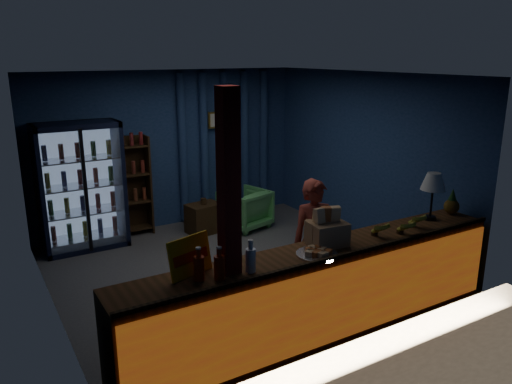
% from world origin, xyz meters
% --- Properties ---
extents(ground, '(4.60, 4.60, 0.00)m').
position_xyz_m(ground, '(0.00, 0.00, 0.00)').
color(ground, '#515154').
rests_on(ground, ground).
extents(room_walls, '(4.60, 4.60, 4.60)m').
position_xyz_m(room_walls, '(0.00, 0.00, 1.57)').
color(room_walls, navy).
rests_on(room_walls, ground).
extents(counter, '(4.40, 0.57, 0.99)m').
position_xyz_m(counter, '(0.00, -1.91, 0.48)').
color(counter, brown).
rests_on(counter, ground).
extents(support_post, '(0.16, 0.16, 2.60)m').
position_xyz_m(support_post, '(-1.05, -1.90, 1.30)').
color(support_post, maroon).
rests_on(support_post, ground).
extents(beverage_cooler, '(1.20, 0.62, 1.90)m').
position_xyz_m(beverage_cooler, '(-1.55, 1.92, 0.93)').
color(beverage_cooler, black).
rests_on(beverage_cooler, ground).
extents(bottle_shelf, '(0.50, 0.28, 1.60)m').
position_xyz_m(bottle_shelf, '(-0.70, 2.06, 0.79)').
color(bottle_shelf, '#3E2913').
rests_on(bottle_shelf, ground).
extents(curtain_folds, '(1.74, 0.14, 2.50)m').
position_xyz_m(curtain_folds, '(1.00, 2.14, 1.30)').
color(curtain_folds, navy).
rests_on(curtain_folds, room_walls).
extents(framed_picture, '(0.36, 0.04, 0.28)m').
position_xyz_m(framed_picture, '(0.85, 2.10, 1.75)').
color(framed_picture, gold).
rests_on(framed_picture, room_walls).
extents(shopkeeper, '(0.62, 0.50, 1.49)m').
position_xyz_m(shopkeeper, '(0.39, -1.28, 0.74)').
color(shopkeeper, maroon).
rests_on(shopkeeper, ground).
extents(green_chair, '(0.86, 0.88, 0.66)m').
position_xyz_m(green_chair, '(0.96, 1.38, 0.33)').
color(green_chair, '#61C367').
rests_on(green_chair, ground).
extents(side_table, '(0.58, 0.46, 0.58)m').
position_xyz_m(side_table, '(0.27, 1.52, 0.24)').
color(side_table, '#3E2913').
rests_on(side_table, ground).
extents(yellow_sign, '(0.45, 0.21, 0.36)m').
position_xyz_m(yellow_sign, '(-1.38, -1.78, 1.13)').
color(yellow_sign, '#F2B40C').
rests_on(yellow_sign, counter).
extents(soda_bottles, '(0.56, 0.17, 0.30)m').
position_xyz_m(soda_bottles, '(-1.12, -1.95, 1.07)').
color(soda_bottles, red).
rests_on(soda_bottles, counter).
extents(snack_box_left, '(0.41, 0.35, 0.40)m').
position_xyz_m(snack_box_left, '(0.12, -1.82, 1.09)').
color(snack_box_left, tan).
rests_on(snack_box_left, counter).
extents(snack_box_centre, '(0.41, 0.38, 0.35)m').
position_xyz_m(snack_box_centre, '(0.13, -1.76, 1.08)').
color(snack_box_centre, tan).
rests_on(snack_box_centre, counter).
extents(pastry_tray, '(0.41, 0.41, 0.07)m').
position_xyz_m(pastry_tray, '(-0.14, -2.00, 0.97)').
color(pastry_tray, silver).
rests_on(pastry_tray, counter).
extents(banana_bunches, '(0.82, 0.31, 0.18)m').
position_xyz_m(banana_bunches, '(1.01, -1.96, 1.04)').
color(banana_bunches, gold).
rests_on(banana_bunches, counter).
extents(table_lamp, '(0.29, 0.29, 0.57)m').
position_xyz_m(table_lamp, '(1.67, -1.82, 1.39)').
color(table_lamp, black).
rests_on(table_lamp, counter).
extents(pineapple, '(0.18, 0.18, 0.32)m').
position_xyz_m(pineapple, '(2.05, -1.82, 1.08)').
color(pineapple, '#905B1A').
rests_on(pineapple, counter).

